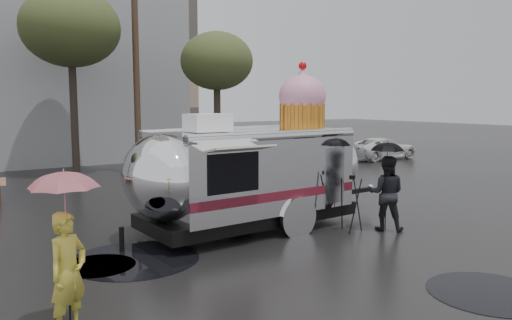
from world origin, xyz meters
TOP-DOWN VIEW (x-y plane):
  - ground at (0.00, 0.00)m, footprint 120.00×120.00m
  - puddles at (0.31, 1.16)m, footprint 9.51×9.44m
  - utility_pole at (2.50, 14.00)m, footprint 1.60×0.28m
  - tree_mid at (0.00, 15.00)m, footprint 4.20×4.20m
  - tree_right at (6.00, 13.00)m, footprint 3.36×3.36m
  - parked_cars at (11.78, 12.00)m, footprint 13.20×1.90m
  - airstream_trailer at (1.58, 3.00)m, footprint 8.16×3.36m
  - person_left at (-3.76, -0.57)m, footprint 0.75×0.69m
  - umbrella_pink at (-3.76, -0.57)m, footprint 1.16×1.16m
  - person_right at (4.28, 0.98)m, footprint 0.98×1.02m
  - umbrella_black at (4.28, 0.98)m, footprint 1.05×1.05m
  - tripod at (3.46, 1.36)m, footprint 0.56×0.59m

SIDE VIEW (x-z plane):
  - ground at x=0.00m, z-range 0.00..0.00m
  - puddles at x=0.31m, z-range 0.00..0.01m
  - parked_cars at x=11.78m, z-range -0.03..1.47m
  - tripod at x=3.46m, z-range 0.12..1.55m
  - person_left at x=-3.76m, z-range 0.00..1.74m
  - person_right at x=4.28m, z-range 0.00..1.90m
  - airstream_trailer at x=1.58m, z-range -0.66..3.74m
  - umbrella_black at x=4.28m, z-range 0.77..3.04m
  - umbrella_pink at x=-3.76m, z-range 0.77..3.12m
  - utility_pole at x=2.50m, z-range 0.12..9.12m
  - tree_right at x=6.00m, z-range 1.85..8.27m
  - tree_mid at x=0.00m, z-range 2.33..10.35m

